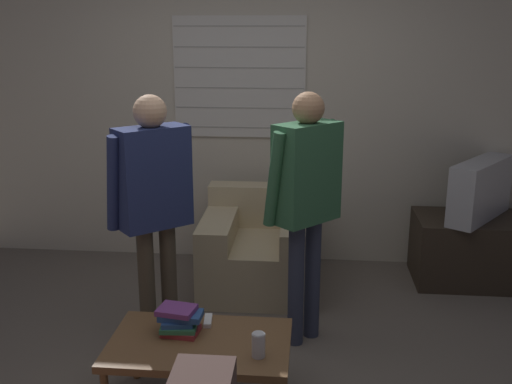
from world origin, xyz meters
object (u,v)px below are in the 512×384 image
object	(u,v)px
tv	(480,190)
soda_can	(258,345)
person_left_standing	(153,194)
person_right_standing	(305,189)
coffee_table	(200,348)
spare_remote	(208,321)
book_stack	(179,320)
armchair_beige	(259,249)

from	to	relation	value
tv	soda_can	xyz separation A→B (m)	(-1.52, -1.95, -0.29)
person_left_standing	person_right_standing	xyz separation A→B (m)	(0.89, 0.17, 0.00)
coffee_table	spare_remote	size ratio (longest dim) A/B	6.94
tv	person_left_standing	xyz separation A→B (m)	(-2.21, -1.21, 0.25)
person_right_standing	soda_can	xyz separation A→B (m)	(-0.20, -0.91, -0.54)
person_left_standing	soda_can	distance (m)	1.15
tv	book_stack	xyz separation A→B (m)	(-1.95, -1.76, -0.28)
coffee_table	person_right_standing	size ratio (longest dim) A/B	0.58
soda_can	coffee_table	bearing A→B (deg)	158.85
coffee_table	person_right_standing	world-z (taller)	person_right_standing
armchair_beige	spare_remote	xyz separation A→B (m)	(-0.15, -1.39, 0.11)
coffee_table	soda_can	distance (m)	0.35
coffee_table	book_stack	size ratio (longest dim) A/B	3.88
tv	soda_can	size ratio (longest dim) A/B	5.86
book_stack	soda_can	xyz separation A→B (m)	(0.43, -0.20, -0.01)
book_stack	coffee_table	bearing A→B (deg)	-31.62
person_right_standing	coffee_table	bearing A→B (deg)	-169.90
coffee_table	person_right_standing	bearing A→B (deg)	57.10
person_left_standing	coffee_table	bearing A→B (deg)	-99.92
tv	person_left_standing	distance (m)	2.53
coffee_table	person_right_standing	xyz separation A→B (m)	(0.51, 0.79, 0.64)
person_right_standing	spare_remote	distance (m)	0.98
person_right_standing	soda_can	distance (m)	1.08
tv	coffee_table	bearing A→B (deg)	-9.21
person_right_standing	person_left_standing	bearing A→B (deg)	143.59
person_right_standing	armchair_beige	bearing A→B (deg)	66.93
person_right_standing	spare_remote	size ratio (longest dim) A/B	11.89
armchair_beige	tv	xyz separation A→B (m)	(1.67, 0.24, 0.45)
book_stack	spare_remote	distance (m)	0.19
armchair_beige	book_stack	bearing A→B (deg)	78.74
coffee_table	spare_remote	world-z (taller)	spare_remote
tv	person_right_standing	xyz separation A→B (m)	(-1.32, -1.04, 0.25)
soda_can	book_stack	bearing A→B (deg)	155.75
person_right_standing	book_stack	distance (m)	1.10
tv	book_stack	distance (m)	2.64
book_stack	tv	bearing A→B (deg)	41.99
tv	person_right_standing	bearing A→B (deg)	-15.99
armchair_beige	soda_can	bearing A→B (deg)	94.36
spare_remote	armchair_beige	bearing A→B (deg)	77.91
armchair_beige	book_stack	xyz separation A→B (m)	(-0.28, -1.52, 0.17)
coffee_table	book_stack	xyz separation A→B (m)	(-0.12, 0.07, 0.11)
armchair_beige	tv	bearing A→B (deg)	-172.51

